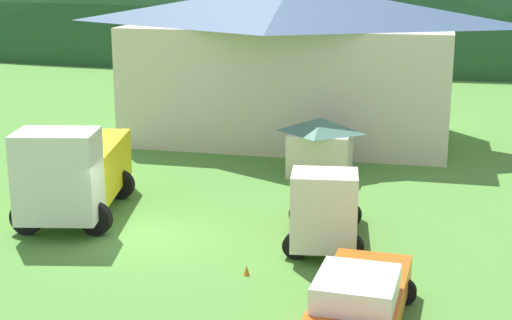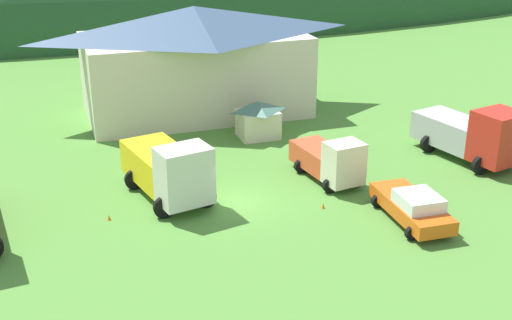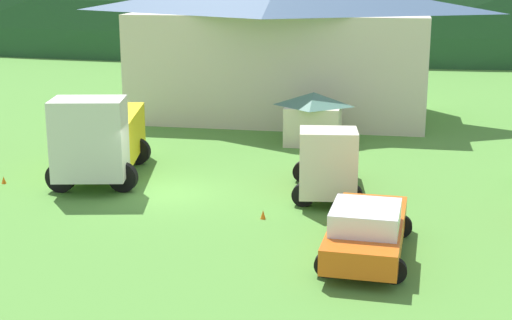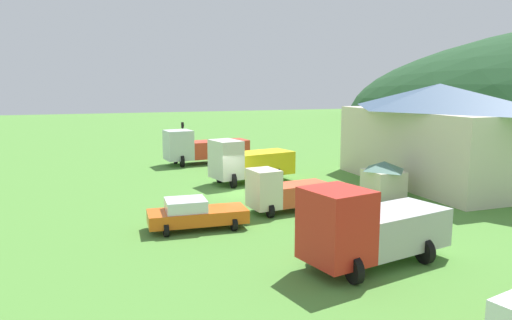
% 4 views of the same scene
% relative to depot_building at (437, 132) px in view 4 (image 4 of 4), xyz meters
% --- Properties ---
extents(ground_plane, '(200.00, 200.00, 0.00)m').
position_rel_depot_building_xyz_m(ground_plane, '(-1.88, -15.37, -3.97)').
color(ground_plane, '#518C38').
extents(depot_building, '(16.66, 8.75, 7.70)m').
position_rel_depot_building_xyz_m(depot_building, '(0.00, 0.00, 0.00)').
color(depot_building, beige).
rests_on(depot_building, ground).
extents(play_shed_cream, '(2.72, 2.34, 2.44)m').
position_rel_depot_building_xyz_m(play_shed_cream, '(2.51, -6.43, -2.71)').
color(play_shed_cream, beige).
rests_on(play_shed_cream, ground).
extents(tow_truck_silver, '(3.82, 8.36, 3.34)m').
position_rel_depot_building_xyz_m(tow_truck_silver, '(-14.99, -15.25, -2.35)').
color(tow_truck_silver, silver).
rests_on(tow_truck_silver, ground).
extents(flatbed_truck_yellow, '(4.14, 6.91, 3.46)m').
position_rel_depot_building_xyz_m(flatbed_truck_yellow, '(-4.96, -13.83, -2.30)').
color(flatbed_truck_yellow, silver).
rests_on(flatbed_truck_yellow, ground).
extents(light_truck_cream, '(2.81, 5.25, 2.70)m').
position_rel_depot_building_xyz_m(light_truck_cream, '(3.91, -14.50, -2.71)').
color(light_truck_cream, beige).
rests_on(light_truck_cream, ground).
extents(crane_truck_red, '(4.11, 7.16, 3.54)m').
position_rel_depot_building_xyz_m(crane_truck_red, '(13.17, -14.53, -2.25)').
color(crane_truck_red, red).
rests_on(crane_truck_red, ground).
extents(service_pickup_orange, '(2.61, 5.32, 1.66)m').
position_rel_depot_building_xyz_m(service_pickup_orange, '(5.62, -20.28, -3.14)').
color(service_pickup_orange, '#E15C16').
rests_on(service_pickup_orange, ground).
extents(traffic_light_west, '(0.20, 0.32, 3.92)m').
position_rel_depot_building_xyz_m(traffic_light_west, '(-16.93, -16.63, -1.55)').
color(traffic_light_west, '#4C4C51').
rests_on(traffic_light_west, ground).
extents(traffic_cone_near_pickup, '(0.36, 0.36, 0.60)m').
position_rel_depot_building_xyz_m(traffic_cone_near_pickup, '(2.15, -17.53, -3.97)').
color(traffic_cone_near_pickup, orange).
rests_on(traffic_cone_near_pickup, ground).
extents(traffic_cone_mid_row, '(0.36, 0.36, 0.57)m').
position_rel_depot_building_xyz_m(traffic_cone_mid_row, '(-8.32, -15.29, -3.97)').
color(traffic_cone_mid_row, orange).
rests_on(traffic_cone_mid_row, ground).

